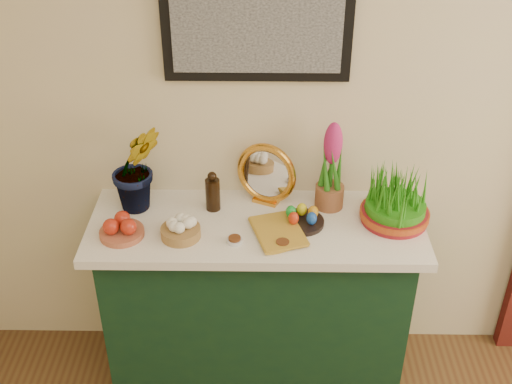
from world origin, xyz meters
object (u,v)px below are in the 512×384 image
(sideboard, at_px, (256,304))
(book, at_px, (256,235))
(wheatgrass_sabzeh, at_px, (396,200))
(hyacinth_green, at_px, (135,154))
(mirror, at_px, (266,174))

(sideboard, xyz_separation_m, book, (0.00, -0.12, 0.48))
(book, relative_size, wheatgrass_sabzeh, 0.85)
(hyacinth_green, height_order, wheatgrass_sabzeh, hyacinth_green)
(mirror, bearing_deg, hyacinth_green, -173.83)
(sideboard, distance_m, hyacinth_green, 0.89)
(sideboard, bearing_deg, wheatgrass_sabzeh, 1.77)
(mirror, height_order, wheatgrass_sabzeh, mirror)
(wheatgrass_sabzeh, bearing_deg, mirror, 164.82)
(wheatgrass_sabzeh, bearing_deg, hyacinth_green, 175.37)
(sideboard, distance_m, book, 0.50)
(hyacinth_green, distance_m, wheatgrass_sabzeh, 1.09)
(hyacinth_green, distance_m, book, 0.60)
(hyacinth_green, height_order, mirror, hyacinth_green)
(hyacinth_green, bearing_deg, book, -44.22)
(sideboard, xyz_separation_m, hyacinth_green, (-0.50, 0.11, 0.73))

